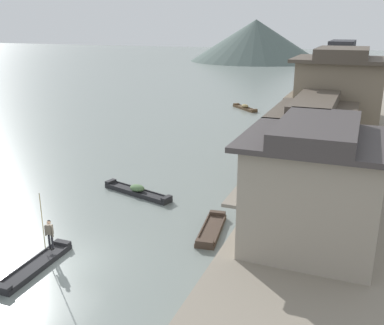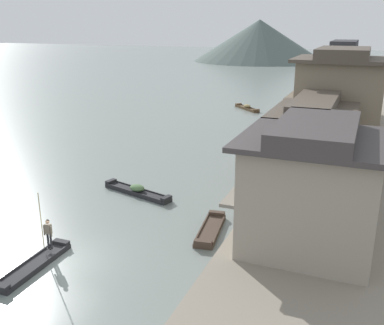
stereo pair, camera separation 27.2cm
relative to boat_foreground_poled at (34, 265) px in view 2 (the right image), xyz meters
name	(u,v)px [view 2 (the right image)]	position (x,y,z in m)	size (l,w,h in m)	color
ground_plane	(69,260)	(1.12, 1.22, -0.13)	(400.00, 400.00, 0.00)	gray
boat_foreground_poled	(34,265)	(0.00, 0.00, 0.00)	(1.09, 4.70, 0.40)	#232326
boatman_person	(48,230)	(-0.05, 1.27, 1.28)	(0.57, 0.26, 3.04)	black
boat_moored_nearest	(287,130)	(6.14, 32.92, 0.07)	(0.84, 5.54, 0.65)	#423328
boat_moored_second	(249,169)	(5.82, 18.28, 0.02)	(1.25, 4.16, 0.46)	#423328
boat_moored_third	(137,191)	(-0.05, 10.35, 0.09)	(5.67, 2.32, 0.69)	#232326
boat_moored_far	(279,149)	(6.94, 24.59, 0.13)	(1.56, 5.83, 0.80)	#33281E
boat_midriver_drifting	(210,230)	(6.64, 6.81, 0.02)	(1.63, 4.24, 0.45)	#423328
boat_midriver_upstream	(247,108)	(-1.40, 43.78, 0.10)	(4.35, 4.28, 0.71)	brown
boat_upstream_distant	(313,99)	(6.02, 55.21, 0.00)	(1.38, 5.76, 0.43)	#33281E
house_waterfront_nearest	(311,186)	(12.06, 5.76, 3.80)	(6.99, 6.77, 6.14)	gray
house_waterfront_second	(311,148)	(11.14, 12.62, 3.81)	(5.16, 7.45, 6.14)	gray
house_waterfront_tall	(338,109)	(12.05, 19.46, 5.11)	(6.99, 6.16, 8.74)	#7F705B
house_waterfront_narrow	(335,109)	(11.37, 26.93, 3.80)	(5.63, 7.86, 6.14)	gray
house_waterfront_far	(340,84)	(11.13, 34.38, 5.11)	(5.16, 6.52, 8.74)	brown
house_waterfront_end	(344,88)	(11.18, 41.04, 3.82)	(5.25, 5.97, 6.14)	gray
mooring_post_dock_near	(244,216)	(8.57, 6.90, 1.18)	(0.20, 0.20, 0.75)	#473828
mooring_post_dock_mid	(280,165)	(8.57, 16.52, 1.18)	(0.20, 0.20, 0.76)	#473828
hill_far_west	(259,40)	(-20.36, 125.97, 6.19)	(41.19, 41.19, 12.64)	#4C5B56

